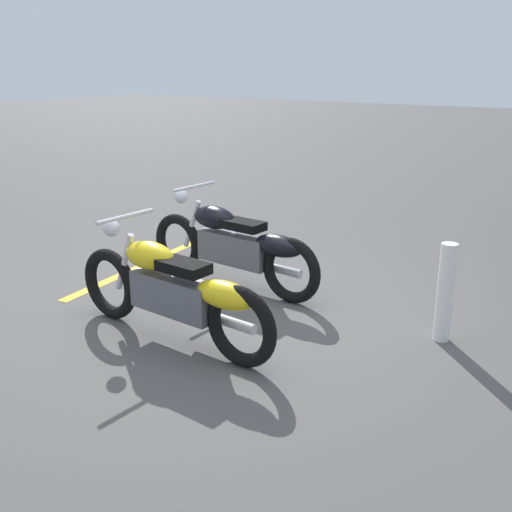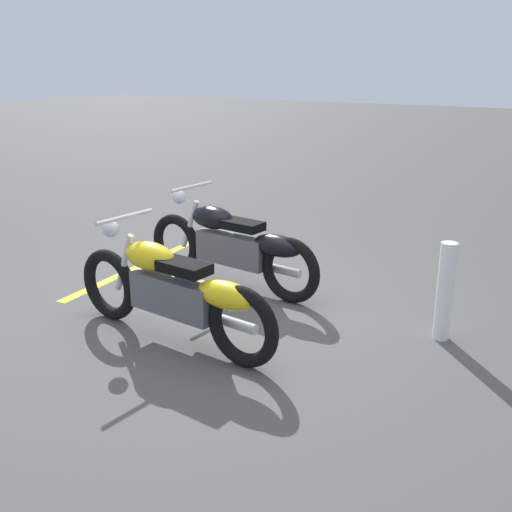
% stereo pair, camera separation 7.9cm
% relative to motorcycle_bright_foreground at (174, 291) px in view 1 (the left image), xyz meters
% --- Properties ---
extents(ground_plane, '(60.00, 60.00, 0.00)m').
position_rel_motorcycle_bright_foreground_xyz_m(ground_plane, '(-0.08, 0.69, -0.46)').
color(ground_plane, '#514F4C').
extents(motorcycle_bright_foreground, '(2.23, 0.62, 1.04)m').
position_rel_motorcycle_bright_foreground_xyz_m(motorcycle_bright_foreground, '(0.00, 0.00, 0.00)').
color(motorcycle_bright_foreground, black).
rests_on(motorcycle_bright_foreground, ground).
extents(motorcycle_dark_foreground, '(2.23, 0.62, 1.04)m').
position_rel_motorcycle_bright_foreground_xyz_m(motorcycle_dark_foreground, '(-0.34, 1.37, 0.00)').
color(motorcycle_dark_foreground, black).
rests_on(motorcycle_dark_foreground, ground).
extents(bollard_post, '(0.14, 0.14, 0.87)m').
position_rel_motorcycle_bright_foreground_xyz_m(bollard_post, '(1.90, 1.27, -0.03)').
color(bollard_post, white).
rests_on(bollard_post, ground).
extents(parking_stripe_near, '(0.40, 3.20, 0.01)m').
position_rel_motorcycle_bright_foreground_xyz_m(parking_stripe_near, '(-1.69, 1.65, -0.46)').
color(parking_stripe_near, yellow).
rests_on(parking_stripe_near, ground).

